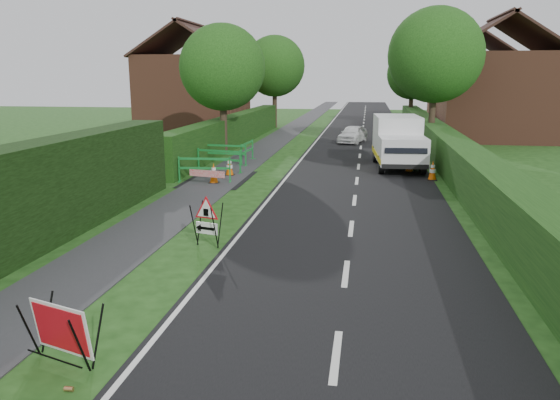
{
  "coord_description": "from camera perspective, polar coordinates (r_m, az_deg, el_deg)",
  "views": [
    {
      "loc": [
        2.84,
        -9.86,
        4.04
      ],
      "look_at": [
        0.84,
        2.67,
        1.16
      ],
      "focal_mm": 35.0,
      "sensor_mm": 36.0,
      "label": 1
    }
  ],
  "objects": [
    {
      "name": "red_rect_sign",
      "position": [
        8.55,
        -21.92,
        -12.49
      ],
      "size": [
        1.21,
        0.95,
        0.91
      ],
      "rotation": [
        0.0,
        0.0,
        -0.32
      ],
      "color": "black",
      "rests_on": "ground"
    },
    {
      "name": "house_east_a",
      "position": [
        38.75,
        21.59,
        10.22
      ],
      "size": [
        7.5,
        7.4,
        7.88
      ],
      "color": "brown",
      "rests_on": "ground"
    },
    {
      "name": "tree_fw",
      "position": [
        44.5,
        -0.56,
        13.81
      ],
      "size": [
        4.8,
        4.8,
        7.24
      ],
      "color": "#2D2116",
      "rests_on": "ground"
    },
    {
      "name": "ped_barrier_1",
      "position": [
        23.65,
        -6.4,
        4.42
      ],
      "size": [
        2.09,
        0.75,
        1.0
      ],
      "rotation": [
        0.0,
        0.0,
        -0.2
      ],
      "color": "#167B2F",
      "rests_on": "ground"
    },
    {
      "name": "works_van",
      "position": [
        25.26,
        12.24,
        6.06
      ],
      "size": [
        2.29,
        5.12,
        2.28
      ],
      "rotation": [
        0.0,
        0.0,
        0.07
      ],
      "color": "silver",
      "rests_on": "ground"
    },
    {
      "name": "tree_nw",
      "position": [
        28.84,
        -6.04,
        13.6
      ],
      "size": [
        4.4,
        4.4,
        6.7
      ],
      "color": "#2D2116",
      "rests_on": "ground"
    },
    {
      "name": "ped_barrier_2",
      "position": [
        25.47,
        -5.75,
        5.03
      ],
      "size": [
        2.09,
        0.58,
        1.0
      ],
      "rotation": [
        0.0,
        0.0,
        -0.11
      ],
      "color": "#167B2F",
      "rests_on": "ground"
    },
    {
      "name": "house_east_b",
      "position": [
        52.68,
        19.45,
        10.84
      ],
      "size": [
        7.5,
        7.4,
        7.88
      ],
      "color": "brown",
      "rests_on": "ground"
    },
    {
      "name": "ground",
      "position": [
        11.03,
        -6.57,
        -8.8
      ],
      "size": [
        120.0,
        120.0,
        0.0
      ],
      "primitive_type": "plane",
      "color": "#1A3F12",
      "rests_on": "ground"
    },
    {
      "name": "redwhite_plank",
      "position": [
        20.91,
        -7.61,
        1.54
      ],
      "size": [
        1.47,
        0.38,
        0.25
      ],
      "primitive_type": "cube",
      "rotation": [
        0.0,
        0.0,
        -0.23
      ],
      "color": "red",
      "rests_on": "ground"
    },
    {
      "name": "footpath",
      "position": [
        45.42,
        1.67,
        7.69
      ],
      "size": [
        2.0,
        90.0,
        0.02
      ],
      "primitive_type": "cube",
      "color": "#2D2D30",
      "rests_on": "ground"
    },
    {
      "name": "traffic_cone_3",
      "position": [
        21.21,
        -6.94,
        2.79
      ],
      "size": [
        0.38,
        0.38,
        0.79
      ],
      "color": "black",
      "rests_on": "ground"
    },
    {
      "name": "traffic_cone_0",
      "position": [
        22.52,
        15.65,
        2.99
      ],
      "size": [
        0.38,
        0.38,
        0.79
      ],
      "color": "black",
      "rests_on": "ground"
    },
    {
      "name": "traffic_cone_1",
      "position": [
        24.28,
        13.39,
        3.8
      ],
      "size": [
        0.38,
        0.38,
        0.79
      ],
      "color": "black",
      "rests_on": "ground"
    },
    {
      "name": "ped_barrier_3",
      "position": [
        26.28,
        -3.45,
        5.31
      ],
      "size": [
        0.46,
        2.08,
        1.0
      ],
      "rotation": [
        0.0,
        0.0,
        1.52
      ],
      "color": "#167B2F",
      "rests_on": "ground"
    },
    {
      "name": "tree_ne",
      "position": [
        32.08,
        15.96,
        14.34
      ],
      "size": [
        5.2,
        5.2,
        7.79
      ],
      "color": "#2D2116",
      "rests_on": "ground"
    },
    {
      "name": "hedge_west_far",
      "position": [
        33.06,
        -4.73,
        5.73
      ],
      "size": [
        1.0,
        24.0,
        1.8
      ],
      "primitive_type": "cube",
      "color": "#14380F",
      "rests_on": "ground"
    },
    {
      "name": "litter_can",
      "position": [
        8.09,
        -21.17,
        -18.14
      ],
      "size": [
        0.12,
        0.07,
        0.07
      ],
      "primitive_type": "cylinder",
      "rotation": [
        0.0,
        1.57,
        0.0
      ],
      "color": "#BF7F4C",
      "rests_on": "ground"
    },
    {
      "name": "hatchback_car",
      "position": [
        34.46,
        7.61,
        6.85
      ],
      "size": [
        2.03,
        3.4,
        1.09
      ],
      "primitive_type": "imported",
      "rotation": [
        0.0,
        0.0,
        -0.25
      ],
      "color": "white",
      "rests_on": "ground"
    },
    {
      "name": "ped_barrier_0",
      "position": [
        21.47,
        -7.91,
        3.53
      ],
      "size": [
        2.08,
        0.55,
        1.0
      ],
      "rotation": [
        0.0,
        0.0,
        0.1
      ],
      "color": "#167B2F",
      "rests_on": "ground"
    },
    {
      "name": "road_surface",
      "position": [
        45.04,
        8.69,
        7.51
      ],
      "size": [
        6.0,
        90.0,
        0.02
      ],
      "primitive_type": "cube",
      "color": "black",
      "rests_on": "ground"
    },
    {
      "name": "hedge_east",
      "position": [
        26.43,
        16.96,
        3.44
      ],
      "size": [
        1.2,
        50.0,
        1.5
      ],
      "primitive_type": "cube",
      "color": "#14380F",
      "rests_on": "ground"
    },
    {
      "name": "house_west",
      "position": [
        41.89,
        -8.94,
        11.08
      ],
      "size": [
        7.5,
        7.4,
        7.88
      ],
      "color": "brown",
      "rests_on": "ground"
    },
    {
      "name": "traffic_cone_4",
      "position": [
        22.82,
        -5.31,
        3.53
      ],
      "size": [
        0.38,
        0.38,
        0.79
      ],
      "color": "black",
      "rests_on": "ground"
    },
    {
      "name": "traffic_cone_2",
      "position": [
        25.99,
        13.14,
        4.38
      ],
      "size": [
        0.38,
        0.38,
        0.79
      ],
      "color": "black",
      "rests_on": "ground"
    },
    {
      "name": "tree_fe",
      "position": [
        47.99,
        13.67,
        12.66
      ],
      "size": [
        4.2,
        4.2,
        6.33
      ],
      "color": "#2D2116",
      "rests_on": "ground"
    },
    {
      "name": "triangle_sign",
      "position": [
        13.19,
        -7.82,
        -1.84
      ],
      "size": [
        0.89,
        0.89,
        1.06
      ],
      "rotation": [
        0.0,
        0.0,
        -0.26
      ],
      "color": "black",
      "rests_on": "ground"
    }
  ]
}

